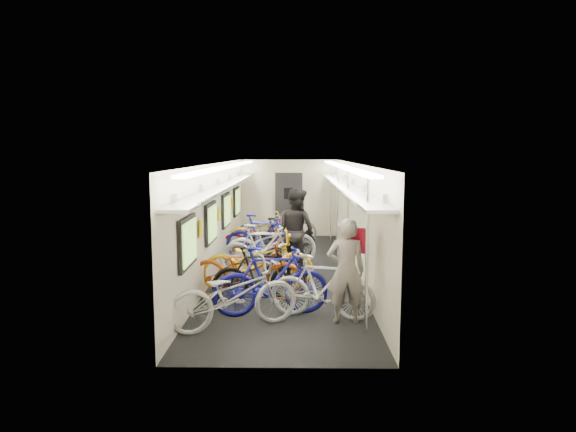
{
  "coord_description": "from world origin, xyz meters",
  "views": [
    {
      "loc": [
        0.23,
        -11.03,
        2.65
      ],
      "look_at": [
        0.04,
        0.88,
        1.15
      ],
      "focal_mm": 32.0,
      "sensor_mm": 36.0,
      "label": 1
    }
  ],
  "objects_px": {
    "passenger_mid": "(296,231)",
    "backpack": "(359,240)",
    "bicycle_1": "(271,281)",
    "bicycle_0": "(234,295)",
    "passenger_near": "(346,271)"
  },
  "relations": [
    {
      "from": "bicycle_1",
      "to": "passenger_mid",
      "type": "distance_m",
      "value": 2.96
    },
    {
      "from": "bicycle_0",
      "to": "passenger_mid",
      "type": "relative_size",
      "value": 1.07
    },
    {
      "from": "passenger_mid",
      "to": "bicycle_1",
      "type": "bearing_deg",
      "value": 126.38
    },
    {
      "from": "passenger_mid",
      "to": "backpack",
      "type": "distance_m",
      "value": 3.3
    },
    {
      "from": "bicycle_0",
      "to": "passenger_mid",
      "type": "xyz_separation_m",
      "value": [
        0.93,
        3.56,
        0.41
      ]
    },
    {
      "from": "bicycle_1",
      "to": "backpack",
      "type": "bearing_deg",
      "value": -110.26
    },
    {
      "from": "bicycle_0",
      "to": "backpack",
      "type": "distance_m",
      "value": 2.09
    },
    {
      "from": "bicycle_0",
      "to": "passenger_near",
      "type": "xyz_separation_m",
      "value": [
        1.7,
        0.34,
        0.29
      ]
    },
    {
      "from": "bicycle_1",
      "to": "backpack",
      "type": "height_order",
      "value": "backpack"
    },
    {
      "from": "bicycle_1",
      "to": "bicycle_0",
      "type": "bearing_deg",
      "value": 130.1
    },
    {
      "from": "bicycle_1",
      "to": "passenger_near",
      "type": "relative_size",
      "value": 1.16
    },
    {
      "from": "passenger_mid",
      "to": "backpack",
      "type": "relative_size",
      "value": 4.94
    },
    {
      "from": "passenger_near",
      "to": "passenger_mid",
      "type": "distance_m",
      "value": 3.31
    },
    {
      "from": "passenger_mid",
      "to": "backpack",
      "type": "xyz_separation_m",
      "value": [
        0.97,
        -3.13,
        0.34
      ]
    },
    {
      "from": "bicycle_0",
      "to": "passenger_near",
      "type": "relative_size",
      "value": 1.22
    }
  ]
}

